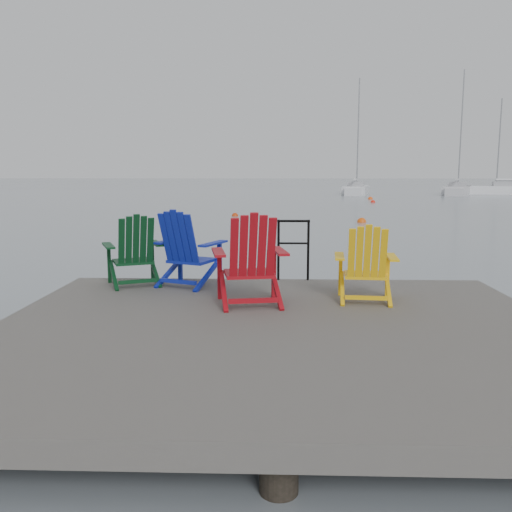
{
  "coord_description": "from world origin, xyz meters",
  "views": [
    {
      "loc": [
        -0.04,
        -5.49,
        2.08
      ],
      "look_at": [
        -0.3,
        2.5,
        0.85
      ],
      "focal_mm": 38.0,
      "sensor_mm": 36.0,
      "label": 1
    }
  ],
  "objects_px": {
    "handrail": "(293,244)",
    "chair_red": "(250,259)",
    "chair_green": "(134,250)",
    "sailboat_near": "(356,190)",
    "sailboat_mid": "(457,191)",
    "chair_yellow": "(366,263)",
    "sailboat_far": "(500,191)",
    "buoy_d": "(370,199)",
    "chair_blue": "(187,248)",
    "buoy_a": "(362,222)",
    "buoy_b": "(235,216)",
    "buoy_c": "(373,202)"
  },
  "relations": [
    {
      "from": "handrail",
      "to": "chair_blue",
      "type": "height_order",
      "value": "chair_blue"
    },
    {
      "from": "buoy_b",
      "to": "handrail",
      "type": "bearing_deg",
      "value": -83.21
    },
    {
      "from": "chair_blue",
      "to": "sailboat_mid",
      "type": "bearing_deg",
      "value": 89.99
    },
    {
      "from": "buoy_b",
      "to": "sailboat_near",
      "type": "bearing_deg",
      "value": 70.31
    },
    {
      "from": "buoy_d",
      "to": "handrail",
      "type": "bearing_deg",
      "value": -101.72
    },
    {
      "from": "handrail",
      "to": "chair_red",
      "type": "height_order",
      "value": "chair_red"
    },
    {
      "from": "chair_green",
      "to": "buoy_d",
      "type": "distance_m",
      "value": 37.47
    },
    {
      "from": "buoy_c",
      "to": "buoy_d",
      "type": "distance_m",
      "value": 4.88
    },
    {
      "from": "buoy_a",
      "to": "buoy_d",
      "type": "relative_size",
      "value": 0.98
    },
    {
      "from": "chair_blue",
      "to": "chair_red",
      "type": "bearing_deg",
      "value": -26.61
    },
    {
      "from": "chair_yellow",
      "to": "sailboat_far",
      "type": "relative_size",
      "value": 0.1
    },
    {
      "from": "handrail",
      "to": "buoy_b",
      "type": "distance_m",
      "value": 18.47
    },
    {
      "from": "chair_green",
      "to": "sailboat_mid",
      "type": "relative_size",
      "value": 0.08
    },
    {
      "from": "handrail",
      "to": "buoy_a",
      "type": "height_order",
      "value": "handrail"
    },
    {
      "from": "handrail",
      "to": "sailboat_far",
      "type": "distance_m",
      "value": 50.88
    },
    {
      "from": "sailboat_mid",
      "to": "buoy_d",
      "type": "distance_m",
      "value": 14.48
    },
    {
      "from": "chair_blue",
      "to": "chair_red",
      "type": "distance_m",
      "value": 1.44
    },
    {
      "from": "chair_red",
      "to": "buoy_b",
      "type": "xyz_separation_m",
      "value": [
        -1.61,
        19.87,
        -1.06
      ]
    },
    {
      "from": "chair_yellow",
      "to": "buoy_b",
      "type": "relative_size",
      "value": 2.98
    },
    {
      "from": "handrail",
      "to": "chair_blue",
      "type": "xyz_separation_m",
      "value": [
        -1.51,
        -0.48,
        -0.01
      ]
    },
    {
      "from": "chair_red",
      "to": "buoy_d",
      "type": "bearing_deg",
      "value": 68.14
    },
    {
      "from": "chair_green",
      "to": "sailboat_far",
      "type": "height_order",
      "value": "sailboat_far"
    },
    {
      "from": "handrail",
      "to": "chair_green",
      "type": "height_order",
      "value": "chair_green"
    },
    {
      "from": "handrail",
      "to": "sailboat_far",
      "type": "xyz_separation_m",
      "value": [
        21.78,
        45.97,
        -0.69
      ]
    },
    {
      "from": "chair_green",
      "to": "sailboat_far",
      "type": "distance_m",
      "value": 52.3
    },
    {
      "from": "buoy_b",
      "to": "chair_yellow",
      "type": "bearing_deg",
      "value": -81.25
    },
    {
      "from": "chair_blue",
      "to": "sailboat_mid",
      "type": "xyz_separation_m",
      "value": [
        19.17,
        46.42,
        -0.68
      ]
    },
    {
      "from": "chair_green",
      "to": "buoy_d",
      "type": "height_order",
      "value": "chair_green"
    },
    {
      "from": "chair_yellow",
      "to": "buoy_c",
      "type": "bearing_deg",
      "value": 85.14
    },
    {
      "from": "chair_red",
      "to": "buoy_d",
      "type": "relative_size",
      "value": 2.76
    },
    {
      "from": "handrail",
      "to": "buoy_c",
      "type": "height_order",
      "value": "handrail"
    },
    {
      "from": "buoy_a",
      "to": "sailboat_far",
      "type": "bearing_deg",
      "value": 59.26
    },
    {
      "from": "chair_blue",
      "to": "buoy_a",
      "type": "distance_m",
      "value": 16.43
    },
    {
      "from": "sailboat_near",
      "to": "buoy_b",
      "type": "distance_m",
      "value": 29.86
    },
    {
      "from": "buoy_b",
      "to": "buoy_c",
      "type": "distance_m",
      "value": 15.43
    },
    {
      "from": "sailboat_near",
      "to": "sailboat_far",
      "type": "relative_size",
      "value": 1.22
    },
    {
      "from": "chair_blue",
      "to": "buoy_d",
      "type": "height_order",
      "value": "chair_blue"
    },
    {
      "from": "chair_green",
      "to": "sailboat_near",
      "type": "height_order",
      "value": "sailboat_near"
    },
    {
      "from": "chair_blue",
      "to": "sailboat_near",
      "type": "distance_m",
      "value": 47.83
    },
    {
      "from": "chair_red",
      "to": "chair_blue",
      "type": "bearing_deg",
      "value": 121.18
    },
    {
      "from": "chair_yellow",
      "to": "sailboat_mid",
      "type": "bearing_deg",
      "value": 75.94
    },
    {
      "from": "sailboat_near",
      "to": "buoy_a",
      "type": "height_order",
      "value": "sailboat_near"
    },
    {
      "from": "buoy_a",
      "to": "buoy_d",
      "type": "xyz_separation_m",
      "value": [
        3.96,
        20.57,
        0.0
      ]
    },
    {
      "from": "chair_yellow",
      "to": "sailboat_far",
      "type": "bearing_deg",
      "value": 71.66
    },
    {
      "from": "buoy_d",
      "to": "buoy_a",
      "type": "bearing_deg",
      "value": -100.91
    },
    {
      "from": "chair_blue",
      "to": "buoy_a",
      "type": "relative_size",
      "value": 2.7
    },
    {
      "from": "chair_yellow",
      "to": "buoy_c",
      "type": "xyz_separation_m",
      "value": [
        5.91,
        32.22,
        -0.98
      ]
    },
    {
      "from": "chair_red",
      "to": "sailboat_near",
      "type": "relative_size",
      "value": 0.1
    },
    {
      "from": "sailboat_mid",
      "to": "buoy_b",
      "type": "relative_size",
      "value": 37.99
    },
    {
      "from": "handrail",
      "to": "chair_yellow",
      "type": "relative_size",
      "value": 0.95
    }
  ]
}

